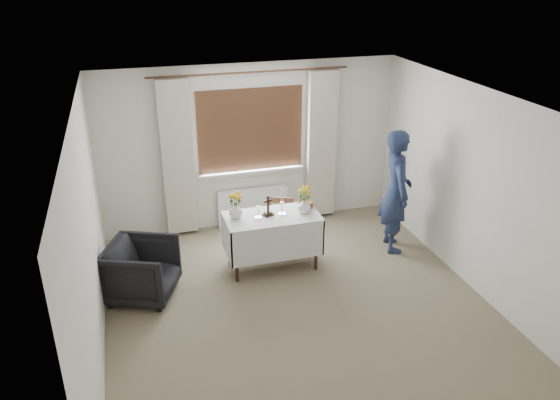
{
  "coord_description": "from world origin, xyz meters",
  "views": [
    {
      "loc": [
        -1.75,
        -5.1,
        3.87
      ],
      "look_at": [
        -0.01,
        0.9,
        1.07
      ],
      "focal_mm": 35.0,
      "sensor_mm": 36.0,
      "label": 1
    }
  ],
  "objects_px": {
    "person": "(396,191)",
    "flower_vase_right": "(304,206)",
    "armchair": "(142,270)",
    "flower_vase_left": "(236,211)",
    "wooden_cross": "(268,206)",
    "altar_table": "(272,241)",
    "wooden_chair": "(280,228)"
  },
  "relations": [
    {
      "from": "wooden_cross",
      "to": "flower_vase_right",
      "type": "distance_m",
      "value": 0.48
    },
    {
      "from": "armchair",
      "to": "wooden_cross",
      "type": "xyz_separation_m",
      "value": [
        1.67,
        0.26,
        0.54
      ]
    },
    {
      "from": "wooden_cross",
      "to": "flower_vase_left",
      "type": "height_order",
      "value": "wooden_cross"
    },
    {
      "from": "person",
      "to": "wooden_cross",
      "type": "distance_m",
      "value": 1.85
    },
    {
      "from": "flower_vase_right",
      "to": "person",
      "type": "bearing_deg",
      "value": 2.43
    },
    {
      "from": "person",
      "to": "flower_vase_right",
      "type": "distance_m",
      "value": 1.37
    },
    {
      "from": "person",
      "to": "wooden_cross",
      "type": "xyz_separation_m",
      "value": [
        -1.85,
        -0.01,
        0.02
      ]
    },
    {
      "from": "wooden_chair",
      "to": "flower_vase_left",
      "type": "bearing_deg",
      "value": -136.77
    },
    {
      "from": "wooden_chair",
      "to": "flower_vase_left",
      "type": "relative_size",
      "value": 4.18
    },
    {
      "from": "armchair",
      "to": "flower_vase_left",
      "type": "distance_m",
      "value": 1.38
    },
    {
      "from": "wooden_chair",
      "to": "flower_vase_right",
      "type": "height_order",
      "value": "flower_vase_right"
    },
    {
      "from": "flower_vase_right",
      "to": "wooden_chair",
      "type": "bearing_deg",
      "value": 123.67
    },
    {
      "from": "altar_table",
      "to": "wooden_cross",
      "type": "relative_size",
      "value": 4.45
    },
    {
      "from": "wooden_chair",
      "to": "wooden_cross",
      "type": "xyz_separation_m",
      "value": [
        -0.25,
        -0.3,
        0.5
      ]
    },
    {
      "from": "wooden_chair",
      "to": "person",
      "type": "xyz_separation_m",
      "value": [
        1.6,
        -0.29,
        0.48
      ]
    },
    {
      "from": "wooden_cross",
      "to": "flower_vase_right",
      "type": "relative_size",
      "value": 1.49
    },
    {
      "from": "altar_table",
      "to": "flower_vase_left",
      "type": "xyz_separation_m",
      "value": [
        -0.46,
        0.08,
        0.48
      ]
    },
    {
      "from": "armchair",
      "to": "wooden_cross",
      "type": "relative_size",
      "value": 2.84
    },
    {
      "from": "person",
      "to": "wooden_cross",
      "type": "bearing_deg",
      "value": 101.92
    },
    {
      "from": "flower_vase_left",
      "to": "flower_vase_right",
      "type": "bearing_deg",
      "value": -6.11
    },
    {
      "from": "person",
      "to": "wooden_chair",
      "type": "bearing_deg",
      "value": 91.36
    },
    {
      "from": "armchair",
      "to": "person",
      "type": "bearing_deg",
      "value": -63.16
    },
    {
      "from": "altar_table",
      "to": "flower_vase_right",
      "type": "bearing_deg",
      "value": -2.52
    },
    {
      "from": "wooden_cross",
      "to": "flower_vase_right",
      "type": "bearing_deg",
      "value": -25.95
    },
    {
      "from": "wooden_cross",
      "to": "flower_vase_left",
      "type": "xyz_separation_m",
      "value": [
        -0.42,
        0.05,
        -0.04
      ]
    },
    {
      "from": "armchair",
      "to": "flower_vase_right",
      "type": "distance_m",
      "value": 2.21
    },
    {
      "from": "wooden_cross",
      "to": "flower_vase_left",
      "type": "bearing_deg",
      "value": 152.55
    },
    {
      "from": "altar_table",
      "to": "wooden_cross",
      "type": "distance_m",
      "value": 0.52
    },
    {
      "from": "altar_table",
      "to": "wooden_cross",
      "type": "xyz_separation_m",
      "value": [
        -0.05,
        0.03,
        0.52
      ]
    },
    {
      "from": "flower_vase_left",
      "to": "flower_vase_right",
      "type": "xyz_separation_m",
      "value": [
        0.9,
        -0.1,
        -0.0
      ]
    },
    {
      "from": "altar_table",
      "to": "person",
      "type": "distance_m",
      "value": 1.87
    },
    {
      "from": "altar_table",
      "to": "person",
      "type": "xyz_separation_m",
      "value": [
        1.8,
        0.04,
        0.5
      ]
    }
  ]
}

